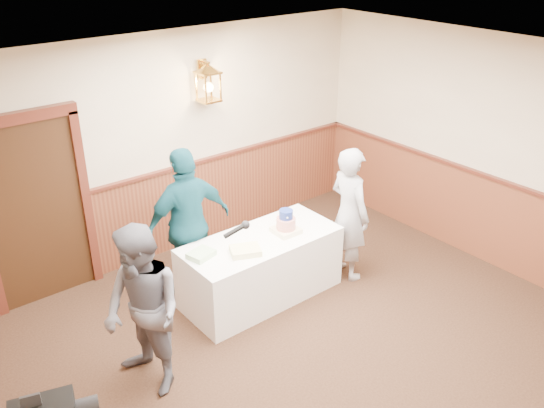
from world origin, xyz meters
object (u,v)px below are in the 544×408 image
(baker, at_px, (349,214))
(sheet_cake_yellow, at_px, (245,251))
(assistant_p, at_px, (188,224))
(sheet_cake_green, at_px, (201,254))
(interviewer, at_px, (143,312))
(tiered_cake, at_px, (286,224))
(display_table, at_px, (261,267))

(baker, bearing_deg, sheet_cake_yellow, 89.64)
(sheet_cake_yellow, distance_m, assistant_p, 0.77)
(baker, bearing_deg, sheet_cake_green, 83.65)
(assistant_p, bearing_deg, interviewer, 45.10)
(sheet_cake_yellow, distance_m, interviewer, 1.40)
(interviewer, xyz_separation_m, assistant_p, (1.11, 1.06, 0.07))
(sheet_cake_yellow, bearing_deg, baker, -5.39)
(tiered_cake, distance_m, assistant_p, 1.08)
(display_table, bearing_deg, sheet_cake_yellow, -154.91)
(tiered_cake, height_order, sheet_cake_green, tiered_cake)
(tiered_cake, height_order, sheet_cake_yellow, tiered_cake)
(display_table, bearing_deg, baker, -14.47)
(display_table, bearing_deg, assistant_p, 134.49)
(display_table, relative_size, interviewer, 1.10)
(assistant_p, bearing_deg, baker, 154.19)
(assistant_p, bearing_deg, tiered_cake, 145.02)
(interviewer, distance_m, baker, 2.78)
(sheet_cake_green, relative_size, interviewer, 0.16)
(tiered_cake, relative_size, baker, 0.17)
(display_table, distance_m, baker, 1.22)
(display_table, relative_size, sheet_cake_yellow, 5.80)
(sheet_cake_green, bearing_deg, sheet_cake_yellow, -30.04)
(sheet_cake_yellow, bearing_deg, assistant_p, 108.74)
(interviewer, bearing_deg, sheet_cake_yellow, 96.03)
(tiered_cake, height_order, assistant_p, assistant_p)
(assistant_p, bearing_deg, display_table, 135.99)
(sheet_cake_yellow, bearing_deg, tiered_cake, 7.34)
(tiered_cake, bearing_deg, assistant_p, 143.52)
(sheet_cake_yellow, xyz_separation_m, baker, (1.42, -0.13, 0.04))
(interviewer, bearing_deg, display_table, 98.30)
(interviewer, relative_size, baker, 1.00)
(sheet_cake_yellow, bearing_deg, sheet_cake_green, 149.96)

